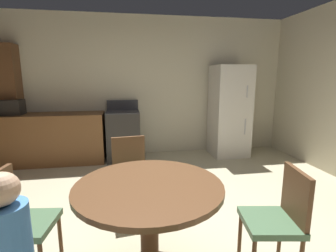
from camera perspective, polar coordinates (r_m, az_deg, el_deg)
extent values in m
plane|color=beige|center=(2.60, 1.33, -25.40)|extent=(14.00, 14.00, 0.00)
cube|color=beige|center=(5.13, -5.18, 8.82)|extent=(5.95, 0.12, 2.70)
cube|color=brown|center=(5.02, -24.85, -2.60)|extent=(1.87, 0.60, 0.90)
cube|color=brown|center=(5.33, -32.33, 4.01)|extent=(0.44, 0.36, 2.10)
cube|color=#2D2B28|center=(4.84, -9.99, -2.21)|extent=(0.60, 0.60, 0.90)
cube|color=#38383D|center=(4.76, -10.18, 3.19)|extent=(0.60, 0.60, 0.02)
cube|color=#38383D|center=(5.02, -10.20, 4.75)|extent=(0.60, 0.04, 0.18)
cube|color=silver|center=(5.12, 13.65, 3.27)|extent=(0.68, 0.66, 1.76)
cylinder|color=#B2B2B7|center=(4.86, 17.41, 7.41)|extent=(0.02, 0.02, 0.22)
cylinder|color=#B2B2B7|center=(4.94, 16.98, -0.13)|extent=(0.02, 0.02, 0.30)
cube|color=black|center=(5.14, -32.22, 3.59)|extent=(0.44, 0.32, 0.26)
cylinder|color=brown|center=(2.13, -4.19, -22.84)|extent=(0.14, 0.14, 0.72)
cylinder|color=brown|center=(1.94, -4.35, -13.48)|extent=(1.11, 1.11, 0.04)
cylinder|color=brown|center=(2.42, 15.88, -22.69)|extent=(0.03, 0.03, 0.43)
cylinder|color=brown|center=(2.53, 23.87, -21.67)|extent=(0.03, 0.03, 0.43)
cube|color=#4C704C|center=(2.22, 21.97, -19.41)|extent=(0.46, 0.46, 0.05)
cube|color=brown|center=(2.19, 26.87, -13.99)|extent=(0.10, 0.38, 0.42)
cylinder|color=brown|center=(2.87, -4.09, -16.62)|extent=(0.03, 0.03, 0.43)
cylinder|color=brown|center=(2.82, -11.16, -17.28)|extent=(0.03, 0.03, 0.43)
cylinder|color=brown|center=(3.17, -5.47, -13.85)|extent=(0.03, 0.03, 0.43)
cylinder|color=brown|center=(3.13, -11.79, -14.38)|extent=(0.03, 0.03, 0.43)
cube|color=#4C704C|center=(2.89, -8.25, -11.31)|extent=(0.45, 0.45, 0.05)
cube|color=brown|center=(2.99, -8.88, -6.30)|extent=(0.38, 0.08, 0.42)
cylinder|color=brown|center=(2.49, -23.08, -22.19)|extent=(0.03, 0.03, 0.43)
cylinder|color=brown|center=(2.62, -30.53, -21.07)|extent=(0.03, 0.03, 0.43)
cube|color=#4C704C|center=(2.30, -29.29, -18.82)|extent=(0.45, 0.45, 0.05)
cylinder|color=#4784CC|center=(1.64, -32.25, -21.42)|extent=(0.30, 0.30, 0.42)
sphere|color=#D6A884|center=(1.51, -33.41, -11.80)|extent=(0.17, 0.17, 0.17)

